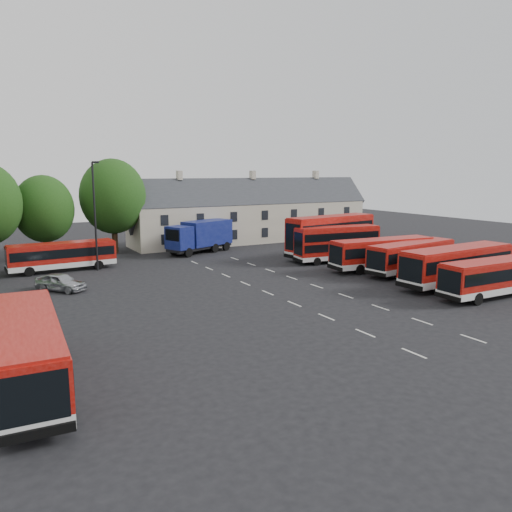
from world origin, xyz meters
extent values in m
plane|color=black|center=(0.00, 0.00, 0.00)|extent=(140.00, 140.00, 0.00)
cube|color=beige|center=(0.00, -14.00, 0.01)|extent=(0.15, 1.80, 0.01)
cube|color=beige|center=(0.00, -10.00, 0.01)|extent=(0.15, 1.80, 0.01)
cube|color=beige|center=(0.00, -6.00, 0.01)|extent=(0.15, 1.80, 0.01)
cube|color=beige|center=(0.00, -2.00, 0.01)|extent=(0.15, 1.80, 0.01)
cube|color=beige|center=(0.00, 2.00, 0.01)|extent=(0.15, 1.80, 0.01)
cube|color=beige|center=(0.00, 6.00, 0.01)|extent=(0.15, 1.80, 0.01)
cube|color=beige|center=(0.00, 10.00, 0.01)|extent=(0.15, 1.80, 0.01)
cube|color=beige|center=(0.00, 14.00, 0.01)|extent=(0.15, 1.80, 0.01)
cube|color=beige|center=(0.00, 18.00, 0.01)|extent=(0.15, 1.80, 0.01)
cube|color=beige|center=(5.00, -14.00, 0.01)|extent=(0.15, 1.80, 0.01)
cube|color=beige|center=(5.00, -10.00, 0.01)|extent=(0.15, 1.80, 0.01)
cube|color=beige|center=(5.00, -6.00, 0.01)|extent=(0.15, 1.80, 0.01)
cube|color=beige|center=(5.00, -2.00, 0.01)|extent=(0.15, 1.80, 0.01)
cube|color=beige|center=(5.00, 2.00, 0.01)|extent=(0.15, 1.80, 0.01)
cube|color=beige|center=(5.00, 6.00, 0.01)|extent=(0.15, 1.80, 0.01)
cube|color=beige|center=(5.00, 10.00, 0.01)|extent=(0.15, 1.80, 0.01)
cube|color=beige|center=(5.00, 14.00, 0.01)|extent=(0.15, 1.80, 0.01)
cube|color=beige|center=(5.00, 18.00, 0.01)|extent=(0.15, 1.80, 0.01)
cylinder|color=black|center=(-14.00, 28.00, 1.75)|extent=(0.70, 0.70, 3.50)
ellipsoid|color=#1A4011|center=(-14.00, 28.00, 5.81)|extent=(6.60, 6.60, 7.59)
cylinder|color=black|center=(-6.00, 29.00, 2.10)|extent=(0.70, 0.70, 4.20)
ellipsoid|color=#1A4011|center=(-6.00, 29.00, 6.97)|extent=(7.92, 7.92, 9.11)
cube|color=beige|center=(14.00, 30.00, 2.75)|extent=(35.00, 7.00, 5.50)
cube|color=#2D3035|center=(14.00, 30.00, 5.50)|extent=(35.70, 7.13, 7.13)
cube|color=beige|center=(3.00, 30.00, 9.46)|extent=(0.60, 0.90, 1.20)
cube|color=beige|center=(14.00, 30.00, 9.46)|extent=(0.60, 0.90, 1.20)
cube|color=beige|center=(25.00, 30.00, 9.46)|extent=(0.60, 0.90, 1.20)
cube|color=silver|center=(15.32, -8.06, 0.76)|extent=(10.80, 2.67, 0.54)
cube|color=#991109|center=(15.32, -8.06, 1.98)|extent=(10.80, 2.67, 1.91)
cube|color=black|center=(15.32, -8.06, 2.03)|extent=(10.37, 2.72, 0.93)
cube|color=#991109|center=(15.32, -8.06, 2.98)|extent=(10.59, 2.57, 0.12)
cylinder|color=black|center=(11.85, -9.09, 0.49)|extent=(0.98, 0.29, 0.98)
cylinder|color=black|center=(18.78, -7.03, 0.49)|extent=(0.98, 0.29, 0.98)
cube|color=silver|center=(15.92, -3.80, 0.86)|extent=(12.30, 3.46, 0.61)
cube|color=#991109|center=(15.92, -3.80, 2.24)|extent=(12.30, 3.46, 2.16)
cube|color=black|center=(15.92, -3.80, 2.29)|extent=(11.82, 3.50, 1.05)
cube|color=#991109|center=(15.92, -3.80, 3.37)|extent=(12.05, 3.34, 0.13)
cylinder|color=black|center=(12.11, -5.28, 0.55)|extent=(1.12, 0.37, 1.11)
cylinder|color=black|center=(19.73, -2.33, 0.55)|extent=(1.12, 0.37, 1.11)
cube|color=silver|center=(18.08, -1.38, 0.71)|extent=(10.07, 2.32, 0.50)
cube|color=#991109|center=(18.08, -1.38, 1.85)|extent=(10.07, 2.32, 1.78)
cube|color=black|center=(18.08, -1.38, 1.90)|extent=(9.67, 2.37, 0.87)
cube|color=#991109|center=(18.08, -1.38, 2.79)|extent=(9.87, 2.23, 0.11)
cylinder|color=black|center=(14.87, -2.42, 0.46)|extent=(0.92, 0.26, 0.91)
cylinder|color=black|center=(21.30, -0.33, 0.46)|extent=(0.92, 0.26, 0.91)
cube|color=silver|center=(16.57, 2.08, 0.77)|extent=(11.19, 4.05, 0.55)
cube|color=#991109|center=(16.57, 2.08, 2.01)|extent=(11.19, 4.05, 1.94)
cube|color=black|center=(16.57, 2.08, 2.06)|extent=(10.76, 4.04, 0.95)
cube|color=#991109|center=(16.57, 2.08, 3.03)|extent=(10.96, 3.92, 0.12)
cylinder|color=black|center=(13.27, 0.46, 0.50)|extent=(1.02, 0.42, 0.99)
cylinder|color=black|center=(19.88, 3.70, 0.50)|extent=(1.02, 0.42, 0.99)
cube|color=silver|center=(15.26, 4.78, 0.80)|extent=(11.52, 3.52, 0.57)
cube|color=#991109|center=(15.26, 4.78, 2.09)|extent=(11.52, 3.52, 2.01)
cube|color=black|center=(15.26, 4.78, 2.14)|extent=(11.07, 3.54, 0.98)
cube|color=#991109|center=(15.26, 4.78, 3.15)|extent=(11.29, 3.40, 0.12)
cylinder|color=black|center=(11.55, 3.92, 0.52)|extent=(1.05, 0.37, 1.03)
cylinder|color=black|center=(18.98, 5.63, 0.52)|extent=(1.05, 0.37, 1.03)
cube|color=silver|center=(13.99, 10.54, 0.69)|extent=(9.92, 3.30, 0.49)
cube|color=#991109|center=(13.99, 10.54, 2.41)|extent=(9.92, 3.30, 2.96)
cube|color=black|center=(13.99, 10.54, 1.84)|extent=(9.54, 3.31, 0.84)
cube|color=#991109|center=(13.99, 10.54, 3.94)|extent=(9.71, 3.19, 0.11)
cylinder|color=black|center=(10.78, 9.90, 0.44)|extent=(0.91, 0.35, 0.88)
cylinder|color=black|center=(17.19, 11.18, 0.44)|extent=(0.91, 0.35, 0.88)
cube|color=black|center=(13.99, 10.54, 2.99)|extent=(9.54, 3.31, 0.84)
cube|color=silver|center=(15.25, 13.36, 0.84)|extent=(12.16, 4.39, 0.59)
cube|color=#991109|center=(15.25, 13.36, 2.95)|extent=(12.16, 4.39, 3.62)
cube|color=black|center=(15.25, 13.36, 2.24)|extent=(11.70, 4.39, 1.03)
cube|color=#991109|center=(15.25, 13.36, 4.81)|extent=(11.91, 4.25, 0.13)
cylinder|color=black|center=(11.66, 11.60, 0.54)|extent=(1.11, 0.46, 1.08)
cylinder|color=black|center=(18.84, 15.12, 0.54)|extent=(1.11, 0.46, 1.08)
cube|color=black|center=(15.25, 13.36, 3.65)|extent=(11.70, 4.39, 1.03)
cube|color=silver|center=(-19.07, -8.47, 0.84)|extent=(3.30, 12.00, 0.59)
cube|color=#991109|center=(-19.07, -8.47, 2.19)|extent=(3.30, 12.00, 2.11)
cube|color=black|center=(-19.07, -8.47, 2.24)|extent=(3.34, 11.53, 1.03)
cube|color=#991109|center=(-19.07, -8.47, 3.29)|extent=(3.18, 11.75, 0.13)
cylinder|color=black|center=(-18.05, -12.33, 0.54)|extent=(0.36, 1.09, 1.08)
cylinder|color=black|center=(-20.10, -4.61, 0.54)|extent=(0.36, 1.09, 1.08)
cube|color=silver|center=(-13.44, 20.11, 0.72)|extent=(10.37, 2.78, 0.51)
cube|color=#991109|center=(-13.44, 20.11, 1.89)|extent=(10.37, 2.78, 1.82)
cube|color=black|center=(-13.44, 20.11, 1.94)|extent=(9.97, 2.82, 0.89)
cube|color=#991109|center=(-13.44, 20.11, 2.85)|extent=(10.16, 2.68, 0.11)
cylinder|color=black|center=(-16.68, 18.91, 0.47)|extent=(0.95, 0.30, 0.93)
cylinder|color=black|center=(-10.20, 21.31, 0.47)|extent=(0.95, 0.30, 0.93)
cube|color=black|center=(3.16, 23.87, 0.73)|extent=(9.19, 5.48, 0.34)
cube|color=navy|center=(0.04, 22.64, 2.24)|extent=(3.10, 3.42, 2.68)
cube|color=black|center=(-0.95, 22.26, 2.64)|extent=(0.97, 2.25, 1.34)
cube|color=navy|center=(4.36, 24.34, 2.40)|extent=(6.95, 4.93, 3.02)
cylinder|color=black|center=(0.71, 21.55, 0.56)|extent=(1.16, 0.70, 1.12)
cylinder|color=black|center=(5.86, 26.29, 0.56)|extent=(1.16, 0.70, 1.12)
imported|color=#B6B8BE|center=(-14.92, 11.20, 0.76)|extent=(4.25, 4.57, 1.52)
cylinder|color=black|center=(-10.30, 18.73, 5.44)|extent=(0.20, 0.20, 10.88)
cube|color=black|center=(-10.01, 18.59, 10.88)|extent=(0.71, 0.52, 0.20)
camera|label=1|loc=(-20.62, -32.78, 10.03)|focal=35.00mm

